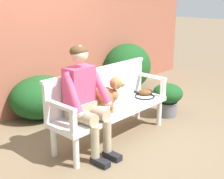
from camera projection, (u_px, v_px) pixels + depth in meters
The scene contains 13 objects.
ground_plane at pixel (112, 138), 4.20m from camera, with size 40.00×40.00×0.00m, color #7A664C.
brick_garden_fence at pixel (32, 33), 4.93m from camera, with size 8.00×0.30×2.52m, color #9E5642.
hedge_bush_mid_left at pixel (41, 97), 4.84m from camera, with size 1.00×0.85×0.65m, color #194C1E.
hedge_bush_far_left at pixel (127, 67), 6.24m from camera, with size 1.04×0.87×0.91m, color #194C1E.
garden_bench at pixel (112, 112), 4.08m from camera, with size 1.76×0.52×0.44m.
bench_backrest at pixel (99, 86), 4.14m from camera, with size 1.80×0.06×0.50m.
bench_armrest_left_end at pixel (65, 112), 3.36m from camera, with size 0.06×0.52×0.28m.
bench_armrest_right_end at pixel (156, 81), 4.54m from camera, with size 0.06×0.52×0.28m.
person_seated at pixel (84, 97), 3.63m from camera, with size 0.56×0.66×1.31m.
dog_on_bench at pixel (107, 94), 3.90m from camera, with size 0.39×0.39×0.44m.
tennis_racket at pixel (143, 96), 4.51m from camera, with size 0.36×0.58×0.03m.
baseball_glove at pixel (145, 92), 4.57m from camera, with size 0.22×0.17×0.09m, color brown.
potted_plant at pixel (168, 97), 4.90m from camera, with size 0.47×0.47×0.52m.
Camera 1 is at (-2.81, -2.58, 1.87)m, focal length 50.27 mm.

